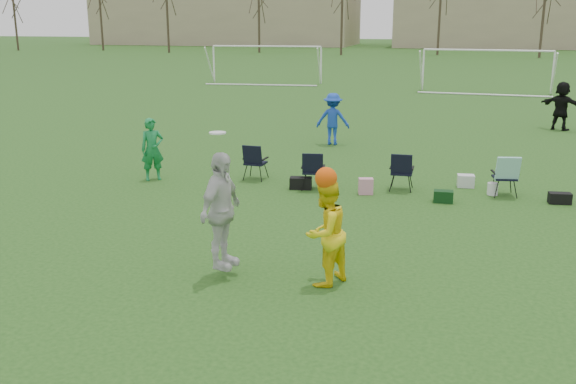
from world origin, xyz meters
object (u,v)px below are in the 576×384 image
(center_contest, at_px, (271,220))
(fielder_blue, at_px, (333,119))
(goal_left, at_px, (267,54))
(goal_mid, at_px, (487,59))
(fielder_green_near, at_px, (152,149))
(fielder_black, at_px, (562,106))

(center_contest, bearing_deg, fielder_blue, 95.90)
(goal_left, bearing_deg, goal_mid, -13.13)
(fielder_green_near, relative_size, center_contest, 0.66)
(goal_left, xyz_separation_m, goal_mid, (14.00, -2.00, 0.00))
(center_contest, relative_size, goal_left, 0.34)
(goal_left, relative_size, goal_mid, 1.00)
(fielder_blue, relative_size, center_contest, 0.69)
(fielder_blue, xyz_separation_m, goal_left, (-8.33, 20.33, 1.05))
(fielder_black, distance_m, center_contest, 18.36)
(fielder_black, xyz_separation_m, goal_mid, (-2.33, 13.20, 0.99))
(fielder_green_near, height_order, goal_mid, goal_mid)
(fielder_blue, height_order, goal_left, goal_left)
(fielder_green_near, xyz_separation_m, fielder_blue, (3.72, 6.15, 0.04))
(center_contest, distance_m, goal_left, 33.66)
(center_contest, relative_size, goal_mid, 0.34)
(fielder_green_near, distance_m, fielder_black, 16.27)
(goal_left, bearing_deg, center_contest, -78.49)
(fielder_blue, bearing_deg, fielder_green_near, 56.20)
(fielder_blue, bearing_deg, goal_mid, -109.84)
(fielder_blue, height_order, center_contest, center_contest)
(center_contest, bearing_deg, fielder_green_near, 130.59)
(fielder_black, xyz_separation_m, center_contest, (-6.77, -17.06, 0.10))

